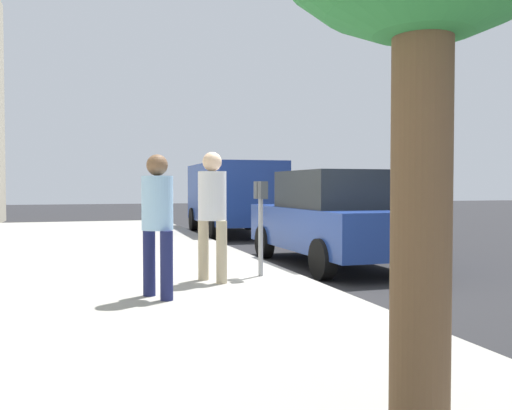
{
  "coord_description": "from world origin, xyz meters",
  "views": [
    {
      "loc": [
        -8.31,
        3.19,
        1.49
      ],
      "look_at": [
        -0.44,
        0.71,
        1.21
      ],
      "focal_mm": 39.56,
      "sensor_mm": 36.0,
      "label": 1
    }
  ],
  "objects_px": {
    "parked_sedan_near": "(335,218)",
    "parked_van_far": "(233,194)",
    "parking_meter": "(261,208)",
    "pedestrian_at_meter": "(212,205)",
    "pedestrian_bystander": "(157,214)"
  },
  "relations": [
    {
      "from": "parking_meter",
      "to": "pedestrian_bystander",
      "type": "height_order",
      "value": "pedestrian_bystander"
    },
    {
      "from": "parking_meter",
      "to": "parked_sedan_near",
      "type": "height_order",
      "value": "parked_sedan_near"
    },
    {
      "from": "parked_sedan_near",
      "to": "parked_van_far",
      "type": "height_order",
      "value": "parked_van_far"
    },
    {
      "from": "pedestrian_at_meter",
      "to": "parked_van_far",
      "type": "relative_size",
      "value": 0.35
    },
    {
      "from": "pedestrian_at_meter",
      "to": "parked_sedan_near",
      "type": "bearing_deg",
      "value": 7.06
    },
    {
      "from": "parked_sedan_near",
      "to": "parked_van_far",
      "type": "relative_size",
      "value": 0.84
    },
    {
      "from": "pedestrian_bystander",
      "to": "parked_van_far",
      "type": "height_order",
      "value": "parked_van_far"
    },
    {
      "from": "pedestrian_bystander",
      "to": "parked_van_far",
      "type": "bearing_deg",
      "value": 44.38
    },
    {
      "from": "parked_sedan_near",
      "to": "parked_van_far",
      "type": "bearing_deg",
      "value": 0.0
    },
    {
      "from": "pedestrian_bystander",
      "to": "parked_sedan_near",
      "type": "distance_m",
      "value": 4.62
    },
    {
      "from": "pedestrian_bystander",
      "to": "parked_sedan_near",
      "type": "xyz_separation_m",
      "value": [
        2.82,
        -3.65,
        -0.26
      ]
    },
    {
      "from": "parked_sedan_near",
      "to": "pedestrian_bystander",
      "type": "bearing_deg",
      "value": 127.65
    },
    {
      "from": "pedestrian_at_meter",
      "to": "pedestrian_bystander",
      "type": "bearing_deg",
      "value": -160.31
    },
    {
      "from": "parked_van_far",
      "to": "pedestrian_bystander",
      "type": "bearing_deg",
      "value": 160.13
    },
    {
      "from": "parking_meter",
      "to": "parked_van_far",
      "type": "bearing_deg",
      "value": -12.47
    }
  ]
}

